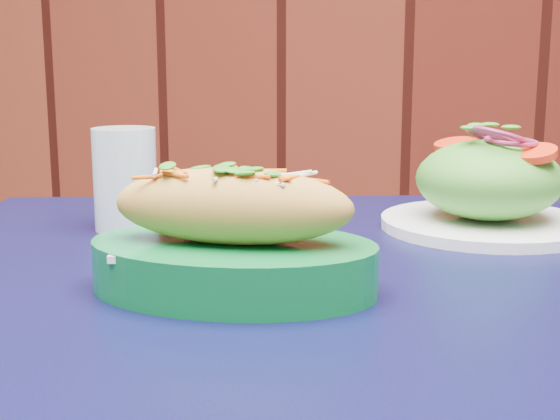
# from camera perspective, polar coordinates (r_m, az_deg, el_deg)

# --- Properties ---
(cafe_table) EXTENTS (0.95, 0.95, 0.75)m
(cafe_table) POSITION_cam_1_polar(r_m,az_deg,el_deg) (0.72, 3.00, -11.54)
(cafe_table) COLOR black
(cafe_table) RESTS_ON ground
(banh_mi_basket) EXTENTS (0.24, 0.16, 0.11)m
(banh_mi_basket) POSITION_cam_1_polar(r_m,az_deg,el_deg) (0.64, -3.48, -2.25)
(banh_mi_basket) COLOR #09652B
(banh_mi_basket) RESTS_ON cafe_table
(salad_plate) EXTENTS (0.24, 0.24, 0.12)m
(salad_plate) POSITION_cam_1_polar(r_m,az_deg,el_deg) (0.90, 14.99, 1.58)
(salad_plate) COLOR white
(salad_plate) RESTS_ON cafe_table
(water_glass) EXTENTS (0.07, 0.07, 0.11)m
(water_glass) POSITION_cam_1_polar(r_m,az_deg,el_deg) (0.89, -11.26, 2.23)
(water_glass) COLOR silver
(water_glass) RESTS_ON cafe_table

